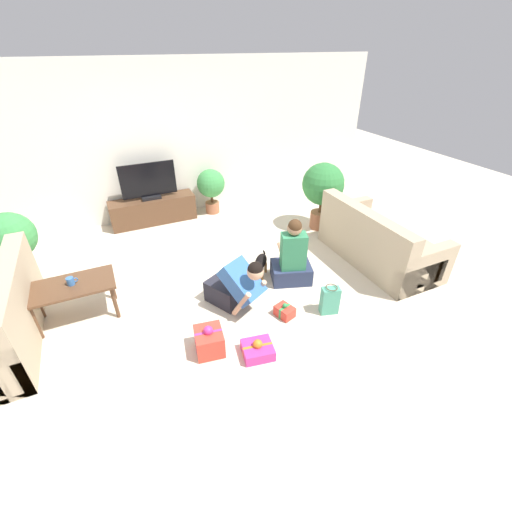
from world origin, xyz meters
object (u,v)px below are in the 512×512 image
person_sitting (292,260)px  gift_box_a (258,349)px  person_kneeling (236,286)px  potted_plant_corner_left (11,238)px  tv_console (153,210)px  tv (149,183)px  potted_plant_back_right (211,186)px  sofa_right (377,243)px  gift_box_b (285,311)px  coffee_table (72,289)px  mug (71,281)px  gift_box_c (209,341)px  dog (260,263)px  gift_bag_a (330,300)px  potted_plant_corner_right (323,187)px

person_sitting → gift_box_a: (-0.97, -0.99, -0.27)m
person_kneeling → potted_plant_corner_left: bearing=115.6°
tv_console → tv: (0.00, 0.00, 0.50)m
tv → potted_plant_back_right: (1.08, -0.05, -0.20)m
sofa_right → gift_box_a: bearing=111.3°
tv_console → gift_box_b: tv_console is taller
sofa_right → potted_plant_back_right: sofa_right is taller
tv → person_kneeling: tv is taller
coffee_table → potted_plant_corner_left: size_ratio=0.95×
tv_console → person_kneeling: size_ratio=1.78×
person_sitting → tv: bearing=-43.9°
coffee_table → tv_console: 2.54m
tv → mug: size_ratio=7.70×
gift_box_c → tv_console: bearing=88.8°
dog → gift_box_a: 1.38m
coffee_table → gift_bag_a: 2.96m
gift_bag_a → dog: bearing=114.1°
tv_console → potted_plant_corner_left: 2.23m
gift_box_c → sofa_right: bearing=13.2°
gift_bag_a → mug: 2.96m
gift_box_b → mug: bearing=155.3°
gift_box_c → coffee_table: bearing=137.1°
person_kneeling → gift_box_c: bearing=-162.9°
tv_console → potted_plant_back_right: bearing=-2.7°
tv_console → gift_box_c: (-0.07, -3.32, -0.09)m
tv → potted_plant_back_right: 1.10m
potted_plant_corner_left → gift_box_b: potted_plant_corner_left is taller
potted_plant_back_right → person_kneeling: bearing=-102.9°
tv → gift_box_c: (-0.07, -3.32, -0.59)m
tv_console → potted_plant_corner_right: 2.98m
potted_plant_back_right → gift_box_b: potted_plant_back_right is taller
person_kneeling → dog: (0.53, 0.45, -0.10)m
person_sitting → dog: size_ratio=2.31×
person_kneeling → mug: size_ratio=6.85×
potted_plant_back_right → gift_bag_a: bearing=-84.1°
sofa_right → person_kneeling: (-2.27, -0.14, 0.04)m
person_sitting → gift_bag_a: person_sitting is taller
coffee_table → person_kneeling: (1.74, -0.63, -0.08)m
person_kneeling → dog: person_kneeling is taller
potted_plant_corner_right → dog: bearing=-149.6°
potted_plant_corner_right → person_kneeling: size_ratio=1.38×
sofa_right → potted_plant_back_right: 3.09m
person_kneeling → potted_plant_corner_right: bearing=5.6°
tv_console → potted_plant_corner_right: potted_plant_corner_right is taller
potted_plant_corner_right → gift_box_b: (-1.66, -1.75, -0.67)m
potted_plant_corner_right → potted_plant_corner_left: potted_plant_corner_right is taller
coffee_table → person_sitting: 2.66m
gift_bag_a → mug: bearing=156.5°
potted_plant_corner_left → mug: bearing=-60.1°
person_sitting → dog: bearing=-14.5°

